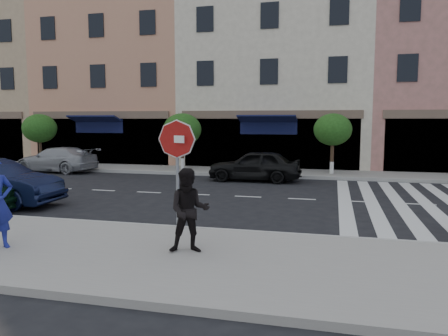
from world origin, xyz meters
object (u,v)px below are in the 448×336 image
Objects in this scene: stop_sign at (177,150)px; car_far_mid at (255,165)px; walker at (189,211)px; car_far_left at (57,159)px.

car_far_mid is at bearing 110.22° from stop_sign.
stop_sign is 2.32m from walker.
car_far_left is at bearing 157.05° from stop_sign.
walker is 11.73m from car_far_mid.
car_far_left is 11.26m from car_far_mid.
stop_sign reaches higher than car_far_mid.
stop_sign reaches higher than car_far_left.
stop_sign is 9.98m from car_far_mid.
car_far_mid is at bearing 75.57° from walker.
car_far_mid is (11.23, -0.88, 0.05)m from car_far_left.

